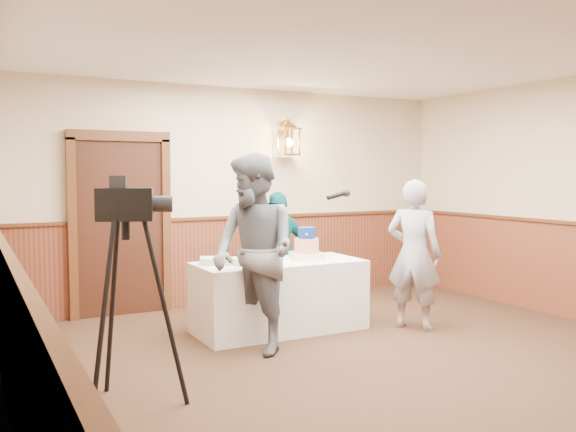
% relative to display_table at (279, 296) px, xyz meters
% --- Properties ---
extents(ground, '(7.00, 7.00, 0.00)m').
position_rel_display_table_xyz_m(ground, '(0.27, -1.90, -0.38)').
color(ground, black).
rests_on(ground, ground).
extents(room_shell, '(6.02, 7.02, 2.81)m').
position_rel_display_table_xyz_m(room_shell, '(0.21, -1.45, 1.15)').
color(room_shell, beige).
rests_on(room_shell, ground).
extents(display_table, '(1.80, 0.80, 0.75)m').
position_rel_display_table_xyz_m(display_table, '(0.00, 0.00, 0.00)').
color(display_table, white).
rests_on(display_table, ground).
extents(tiered_cake, '(0.42, 0.42, 0.35)m').
position_rel_display_table_xyz_m(tiered_cake, '(0.36, 0.05, 0.51)').
color(tiered_cake, beige).
rests_on(tiered_cake, display_table).
extents(sheet_cake_yellow, '(0.35, 0.28, 0.07)m').
position_rel_display_table_xyz_m(sheet_cake_yellow, '(-0.37, -0.02, 0.41)').
color(sheet_cake_yellow, '#E2CF87').
rests_on(sheet_cake_yellow, display_table).
extents(sheet_cake_green, '(0.38, 0.34, 0.07)m').
position_rel_display_table_xyz_m(sheet_cake_green, '(-0.68, 0.12, 0.41)').
color(sheet_cake_green, '#BAE4A1').
rests_on(sheet_cake_green, display_table).
extents(interviewer, '(1.62, 1.06, 1.88)m').
position_rel_display_table_xyz_m(interviewer, '(-0.57, -0.59, 0.57)').
color(interviewer, slate).
rests_on(interviewer, ground).
extents(baker, '(0.66, 0.71, 1.63)m').
position_rel_display_table_xyz_m(baker, '(1.34, -0.60, 0.44)').
color(baker, '#939298').
rests_on(baker, ground).
extents(assistant_p, '(0.89, 0.44, 1.47)m').
position_rel_display_table_xyz_m(assistant_p, '(0.45, 0.87, 0.36)').
color(assistant_p, '#0B5859').
rests_on(assistant_p, ground).
extents(tv_camera_rig, '(0.62, 0.58, 1.59)m').
position_rel_display_table_xyz_m(tv_camera_rig, '(-1.95, -1.42, 0.34)').
color(tv_camera_rig, black).
rests_on(tv_camera_rig, ground).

